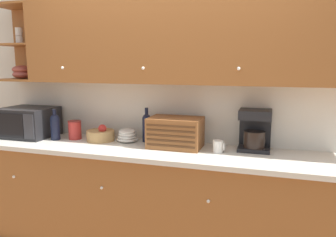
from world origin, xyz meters
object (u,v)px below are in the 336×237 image
fruit_basket (101,135)px  bread_box (176,132)px  storage_canister (75,130)px  bowl_stack_on_counter (127,136)px  coffee_maker (255,130)px  microwave (28,122)px  wine_bottle (147,126)px  second_wine_bottle (55,126)px  mug (218,146)px

fruit_basket → bread_box: 0.73m
storage_canister → bowl_stack_on_counter: (0.52, 0.05, -0.03)m
storage_canister → coffee_maker: bearing=3.7°
bowl_stack_on_counter → microwave: bearing=-175.5°
wine_bottle → coffee_maker: size_ratio=0.93×
second_wine_bottle → bowl_stack_on_counter: bearing=10.7°
fruit_basket → wine_bottle: size_ratio=0.81×
wine_bottle → mug: 0.71m
second_wine_bottle → bread_box: 1.16m
bread_box → mug: (0.38, -0.06, -0.08)m
microwave → bowl_stack_on_counter: microwave is taller
storage_canister → mug: storage_canister is taller
microwave → storage_canister: bearing=3.3°
storage_canister → mug: bearing=-2.7°
second_wine_bottle → coffee_maker: 1.81m
second_wine_bottle → storage_canister: bearing=25.5°
fruit_basket → coffee_maker: 1.39m
second_wine_bottle → bowl_stack_on_counter: size_ratio=1.51×
storage_canister → wine_bottle: size_ratio=0.56×
mug → coffee_maker: 0.34m
second_wine_bottle → fruit_basket: size_ratio=1.14×
bowl_stack_on_counter → wine_bottle: 0.20m
wine_bottle → bread_box: bearing=-19.9°
microwave → wine_bottle: 1.20m
wine_bottle → bowl_stack_on_counter: bearing=-163.8°
second_wine_bottle → bowl_stack_on_counter: (0.68, 0.13, -0.08)m
fruit_basket → coffee_maker: coffee_maker is taller
storage_canister → wine_bottle: 0.70m
storage_canister → bread_box: bread_box is taller
bowl_stack_on_counter → bread_box: size_ratio=0.43×
bread_box → storage_canister: bearing=179.5°
second_wine_bottle → storage_canister: size_ratio=1.65×
bread_box → mug: 0.39m
storage_canister → second_wine_bottle: bearing=-154.5°
microwave → bread_box: microwave is taller
second_wine_bottle → wine_bottle: (0.85, 0.18, 0.01)m
bowl_stack_on_counter → coffee_maker: bearing=2.7°
second_wine_bottle → bread_box: size_ratio=0.65×
microwave → bowl_stack_on_counter: (1.02, 0.08, -0.09)m
mug → coffee_maker: bearing=32.1°
fruit_basket → mug: bearing=-3.9°
microwave → bread_box: bearing=0.8°
bowl_stack_on_counter → coffee_maker: coffee_maker is taller
storage_canister → bread_box: (1.00, -0.01, 0.04)m
microwave → wine_bottle: wine_bottle is taller
storage_canister → fruit_basket: bearing=2.2°
microwave → mug: microwave is taller
fruit_basket → bowl_stack_on_counter: (0.25, 0.04, 0.00)m
storage_canister → coffee_maker: size_ratio=0.52×
wine_bottle → bread_box: size_ratio=0.71×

